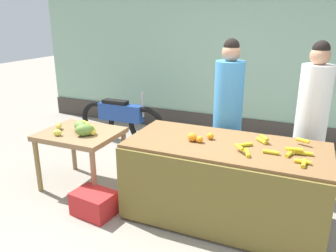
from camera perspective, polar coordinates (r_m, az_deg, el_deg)
ground_plane at (r=3.85m, az=3.93°, el=-13.98°), size 24.00×24.00×0.00m
market_wall_back at (r=5.86m, az=13.28°, el=13.25°), size 8.04×0.23×3.24m
fruit_stall_counter at (r=3.55m, az=9.46°, el=-9.41°), size 1.97×0.93×0.84m
side_table_wooden at (r=4.21m, az=-14.67°, el=-2.17°), size 0.91×0.76×0.72m
banana_bunch_pile at (r=3.28m, az=17.98°, el=-3.84°), size 0.69×0.61×0.07m
orange_pile at (r=3.40m, az=4.95°, el=-1.94°), size 0.24×0.20×0.09m
mango_papaya_pile at (r=4.12m, az=-14.48°, el=-0.33°), size 0.63×0.52×0.14m
vendor_woman_blue_shirt at (r=4.04m, az=10.10°, el=1.68°), size 0.34×0.34×1.82m
vendor_woman_white_shirt at (r=4.04m, az=23.16°, el=0.43°), size 0.34×0.34×1.81m
parked_motorcycle at (r=5.74m, az=-8.03°, el=1.35°), size 1.60×0.18×0.88m
produce_crate at (r=3.79m, az=-12.48°, el=-12.72°), size 0.48×0.37×0.26m
produce_sack at (r=4.66m, az=-1.02°, el=-3.87°), size 0.41×0.44×0.59m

